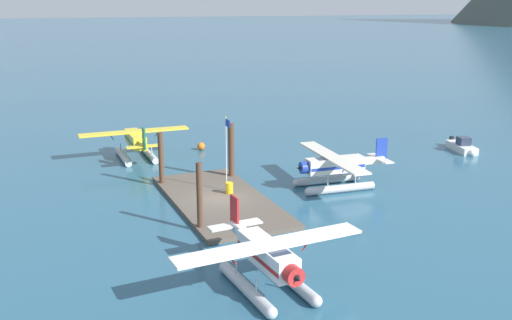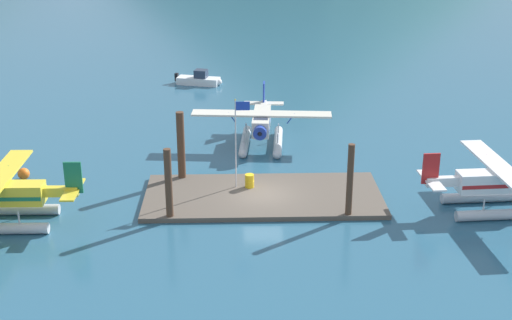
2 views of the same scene
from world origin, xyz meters
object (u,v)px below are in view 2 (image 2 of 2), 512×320
at_px(flagpole, 238,133).
at_px(mooring_buoy, 24,174).
at_px(boat_white_open_north, 200,80).
at_px(seaplane_yellow_port_aft, 2,199).
at_px(seaplane_cream_bow_centre, 262,126).
at_px(seaplane_white_stbd_aft, 497,187).
at_px(fuel_drum, 250,181).

relative_size(flagpole, mooring_buoy, 7.43).
bearing_deg(boat_white_open_north, seaplane_yellow_port_aft, -107.81).
relative_size(seaplane_cream_bow_centre, seaplane_white_stbd_aft, 1.00).
height_order(fuel_drum, boat_white_open_north, boat_white_open_north).
relative_size(fuel_drum, boat_white_open_north, 0.18).
bearing_deg(boat_white_open_north, seaplane_white_stbd_aft, -57.52).
relative_size(flagpole, boat_white_open_north, 1.23).
bearing_deg(boat_white_open_north, mooring_buoy, -113.95).
height_order(seaplane_yellow_port_aft, seaplane_white_stbd_aft, same).
height_order(seaplane_cream_bow_centre, seaplane_white_stbd_aft, same).
bearing_deg(seaplane_yellow_port_aft, mooring_buoy, 96.70).
distance_m(seaplane_cream_bow_centre, seaplane_yellow_port_aft, 20.12).
xyz_separation_m(mooring_buoy, boat_white_open_north, (10.76, 24.22, 0.09)).
relative_size(seaplane_yellow_port_aft, seaplane_white_stbd_aft, 1.00).
relative_size(seaplane_white_stbd_aft, boat_white_open_north, 2.19).
xyz_separation_m(fuel_drum, mooring_buoy, (-15.13, 2.53, -0.34)).
distance_m(seaplane_yellow_port_aft, boat_white_open_north, 32.58).
height_order(flagpole, fuel_drum, flagpole).
relative_size(flagpole, seaplane_cream_bow_centre, 0.56).
bearing_deg(boat_white_open_north, seaplane_cream_bow_centre, -73.16).
xyz_separation_m(mooring_buoy, seaplane_yellow_port_aft, (0.80, -6.79, 1.18)).
relative_size(flagpole, seaplane_white_stbd_aft, 0.56).
distance_m(fuel_drum, seaplane_white_stbd_aft, 15.17).
distance_m(flagpole, seaplane_cream_bow_centre, 9.07).
xyz_separation_m(seaplane_cream_bow_centre, boat_white_open_north, (-5.48, 18.10, -1.09)).
bearing_deg(flagpole, fuel_drum, -7.36).
relative_size(flagpole, fuel_drum, 6.68).
height_order(flagpole, seaplane_yellow_port_aft, flagpole).
bearing_deg(seaplane_cream_bow_centre, fuel_drum, -97.30).
bearing_deg(fuel_drum, mooring_buoy, 170.51).
relative_size(mooring_buoy, seaplane_yellow_port_aft, 0.08).
xyz_separation_m(flagpole, mooring_buoy, (-14.39, 2.43, -3.57)).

